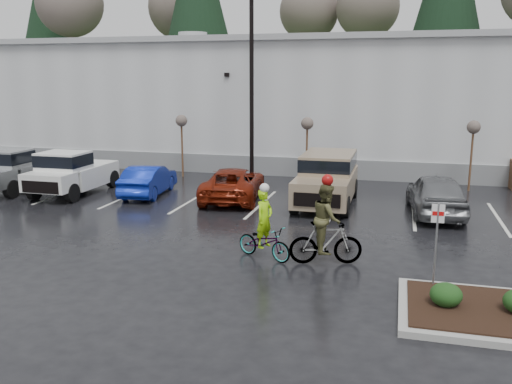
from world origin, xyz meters
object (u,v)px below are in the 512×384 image
(cyclist_olive, at_px, (326,232))
(car_grey, at_px, (436,194))
(pickup_white, at_px, (77,171))
(car_blue, at_px, (149,180))
(fire_lane_sign, at_px, (436,236))
(cyclist_hivis, at_px, (264,235))
(lamppost, at_px, (252,64))
(sapling_west, at_px, (181,124))
(suv_tan, at_px, (326,180))
(car_red, at_px, (233,184))
(pickup_silver, at_px, (20,168))
(sapling_east, at_px, (473,131))
(sapling_mid, at_px, (307,127))

(cyclist_olive, bearing_deg, car_grey, -41.50)
(car_grey, xyz_separation_m, cyclist_olive, (-3.27, -6.60, 0.12))
(pickup_white, relative_size, car_blue, 1.29)
(fire_lane_sign, xyz_separation_m, cyclist_hivis, (-4.55, 1.30, -0.72))
(pickup_white, relative_size, car_grey, 1.12)
(lamppost, xyz_separation_m, car_grey, (8.27, -3.90, -4.90))
(lamppost, height_order, car_grey, lamppost)
(sapling_west, bearing_deg, suv_tan, -28.79)
(lamppost, distance_m, car_red, 6.08)
(fire_lane_sign, distance_m, pickup_white, 16.81)
(fire_lane_sign, relative_size, car_grey, 0.48)
(suv_tan, height_order, car_grey, suv_tan)
(pickup_silver, bearing_deg, suv_tan, 1.91)
(cyclist_hivis, bearing_deg, car_blue, 68.89)
(sapling_west, relative_size, suv_tan, 0.63)
(sapling_east, xyz_separation_m, cyclist_hivis, (-6.75, -11.50, -2.04))
(pickup_silver, xyz_separation_m, cyclist_olive, (14.99, -6.60, -0.07))
(fire_lane_sign, bearing_deg, cyclist_olive, 155.08)
(pickup_silver, relative_size, cyclist_olive, 2.05)
(sapling_east, distance_m, fire_lane_sign, 13.06)
(suv_tan, bearing_deg, sapling_west, 151.21)
(pickup_white, height_order, car_grey, pickup_white)
(sapling_east, bearing_deg, car_blue, -161.67)
(pickup_silver, relative_size, car_blue, 1.29)
(sapling_east, bearing_deg, cyclist_hivis, -120.42)
(sapling_east, xyz_separation_m, suv_tan, (-5.93, -4.43, -1.70))
(fire_lane_sign, height_order, pickup_silver, fire_lane_sign)
(pickup_silver, bearing_deg, sapling_mid, 21.42)
(sapling_east, xyz_separation_m, pickup_silver, (-19.99, -4.90, -1.75))
(car_grey, bearing_deg, suv_tan, -11.52)
(fire_lane_sign, height_order, cyclist_hivis, same)
(sapling_west, bearing_deg, pickup_white, -121.76)
(car_blue, bearing_deg, car_red, 174.88)
(pickup_silver, xyz_separation_m, car_grey, (18.26, -0.00, -0.19))
(sapling_mid, height_order, pickup_white, sapling_mid)
(suv_tan, bearing_deg, car_blue, -179.16)
(pickup_white, height_order, car_blue, pickup_white)
(car_blue, bearing_deg, sapling_east, -168.26)
(sapling_west, height_order, cyclist_olive, sapling_west)
(car_grey, relative_size, cyclist_hivis, 2.10)
(car_red, distance_m, car_grey, 8.15)
(sapling_west, distance_m, cyclist_hivis, 13.75)
(lamppost, xyz_separation_m, fire_lane_sign, (7.80, -11.80, -4.28))
(car_blue, height_order, cyclist_olive, cyclist_olive)
(car_grey, bearing_deg, fire_lane_sign, 81.50)
(car_grey, bearing_deg, cyclist_hivis, 47.61)
(car_red, bearing_deg, car_blue, -6.29)
(cyclist_olive, bearing_deg, fire_lane_sign, -130.06)
(pickup_silver, xyz_separation_m, car_blue, (6.27, 0.35, -0.32))
(cyclist_hivis, bearing_deg, fire_lane_sign, -82.12)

